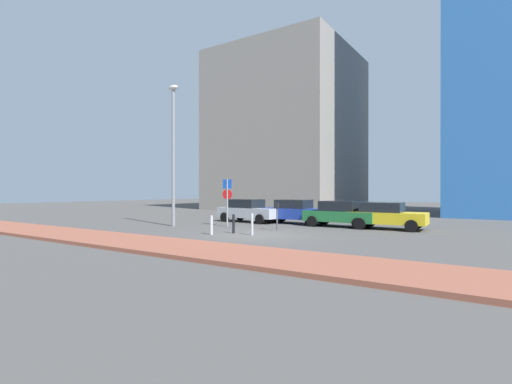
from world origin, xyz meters
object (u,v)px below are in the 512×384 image
(traffic_bollard_mid, at_px, (234,224))
(traffic_bollard_far, at_px, (252,224))
(traffic_bollard_near, at_px, (211,225))
(street_lamp, at_px, (173,145))
(parked_car_blue, at_px, (295,211))
(parking_sign_post, at_px, (227,196))
(parked_car_silver, at_px, (248,210))
(parked_car_green, at_px, (341,214))
(parked_car_yellow, at_px, (386,215))
(parking_meter, at_px, (277,213))

(traffic_bollard_mid, height_order, traffic_bollard_far, traffic_bollard_far)
(traffic_bollard_near, bearing_deg, street_lamp, 156.53)
(parked_car_blue, xyz_separation_m, parking_sign_post, (-2.51, -3.90, 0.99))
(parked_car_blue, xyz_separation_m, traffic_bollard_far, (1.23, -6.75, -0.28))
(parked_car_silver, relative_size, traffic_bollard_near, 5.01)
(parked_car_green, distance_m, street_lamp, 10.83)
(parked_car_silver, relative_size, traffic_bollard_mid, 4.86)
(parked_car_yellow, distance_m, parking_meter, 6.14)
(parked_car_silver, relative_size, parking_meter, 3.16)
(street_lamp, height_order, traffic_bollard_near, street_lamp)
(parked_car_green, bearing_deg, parked_car_yellow, 2.45)
(parking_sign_post, xyz_separation_m, traffic_bollard_far, (3.75, -2.86, -1.27))
(street_lamp, distance_m, traffic_bollard_mid, 6.99)
(parked_car_yellow, xyz_separation_m, traffic_bollard_near, (-6.40, -7.37, -0.32))
(traffic_bollard_near, bearing_deg, traffic_bollard_far, 27.73)
(parked_car_green, xyz_separation_m, parking_meter, (-2.13, -3.80, 0.16))
(parked_car_green, distance_m, traffic_bollard_near, 8.20)
(parked_car_green, height_order, parking_meter, parked_car_green)
(parked_car_yellow, height_order, traffic_bollard_mid, parked_car_yellow)
(parking_meter, xyz_separation_m, traffic_bollard_far, (0.09, -2.53, -0.43))
(parking_meter, bearing_deg, street_lamp, -167.77)
(street_lamp, bearing_deg, traffic_bollard_far, -9.86)
(street_lamp, bearing_deg, parking_meter, 12.23)
(parked_car_green, height_order, traffic_bollard_near, parked_car_green)
(parked_car_silver, distance_m, traffic_bollard_mid, 6.78)
(parked_car_blue, bearing_deg, traffic_bollard_mid, -89.76)
(traffic_bollard_near, distance_m, traffic_bollard_far, 2.00)
(parked_car_blue, distance_m, traffic_bollard_far, 6.87)
(parked_car_blue, relative_size, parked_car_green, 1.01)
(parked_car_silver, xyz_separation_m, traffic_bollard_far, (4.43, -6.08, -0.27))
(traffic_bollard_mid, distance_m, traffic_bollard_far, 1.21)
(parked_car_yellow, relative_size, street_lamp, 0.49)
(parked_car_yellow, relative_size, parking_sign_post, 1.46)
(parked_car_yellow, relative_size, traffic_bollard_mid, 4.35)
(parking_sign_post, height_order, traffic_bollard_near, parking_sign_post)
(parked_car_silver, relative_size, parked_car_green, 1.09)
(parked_car_green, relative_size, street_lamp, 0.50)
(parked_car_blue, bearing_deg, traffic_bollard_near, -93.98)
(parked_car_green, bearing_deg, traffic_bollard_near, -117.70)
(street_lamp, xyz_separation_m, traffic_bollard_far, (6.52, -1.13, -4.38))
(parked_car_yellow, bearing_deg, street_lamp, -154.57)
(parked_car_yellow, distance_m, traffic_bollard_near, 9.77)
(traffic_bollard_far, bearing_deg, parked_car_blue, 100.36)
(parking_meter, bearing_deg, traffic_bollard_near, -115.89)
(parked_car_blue, distance_m, parking_meter, 4.38)
(parked_car_silver, xyz_separation_m, parked_car_yellow, (9.07, 0.36, -0.02))
(traffic_bollard_near, distance_m, traffic_bollard_mid, 1.19)
(parked_car_green, bearing_deg, parking_meter, -119.29)
(parked_car_silver, bearing_deg, parked_car_blue, 11.95)
(street_lamp, bearing_deg, parked_car_green, 31.24)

